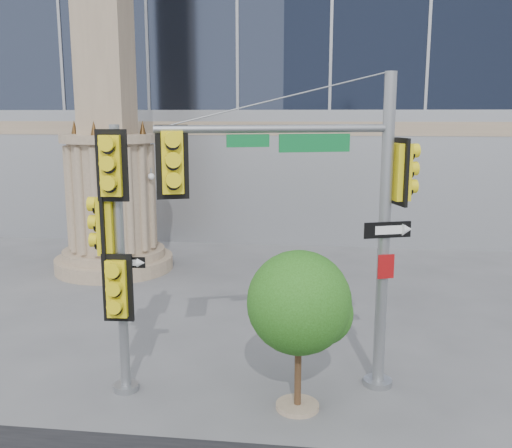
# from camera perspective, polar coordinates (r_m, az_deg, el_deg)

# --- Properties ---
(ground) EXTENTS (120.00, 120.00, 0.00)m
(ground) POSITION_cam_1_polar(r_m,az_deg,el_deg) (12.78, -2.68, -16.12)
(ground) COLOR #545456
(ground) RESTS_ON ground
(monument) EXTENTS (4.40, 4.40, 16.60)m
(monument) POSITION_cam_1_polar(r_m,az_deg,el_deg) (21.74, -14.59, 9.80)
(monument) COLOR gray
(monument) RESTS_ON ground
(main_signal_pole) EXTENTS (4.95, 2.11, 6.64)m
(main_signal_pole) POSITION_cam_1_polar(r_m,az_deg,el_deg) (11.52, 7.41, 2.38)
(main_signal_pole) COLOR slate
(main_signal_pole) RESTS_ON ground
(secondary_signal_pole) EXTENTS (0.98, 0.73, 5.61)m
(secondary_signal_pole) POSITION_cam_1_polar(r_m,az_deg,el_deg) (11.82, -13.96, -1.67)
(secondary_signal_pole) COLOR slate
(secondary_signal_pole) RESTS_ON ground
(street_tree) EXTENTS (2.08, 2.03, 3.25)m
(street_tree) POSITION_cam_1_polar(r_m,az_deg,el_deg) (11.20, 4.52, -8.24)
(street_tree) COLOR gray
(street_tree) RESTS_ON ground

